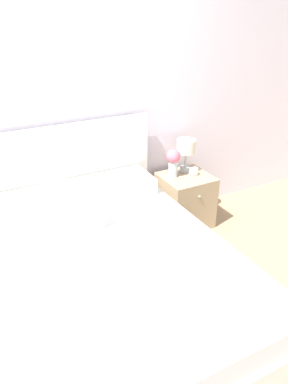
{
  "coord_description": "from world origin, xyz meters",
  "views": [
    {
      "loc": [
        -0.59,
        -2.83,
        1.96
      ],
      "look_at": [
        0.61,
        -0.56,
        0.64
      ],
      "focal_mm": 35.0,
      "sensor_mm": 36.0,
      "label": 1
    }
  ],
  "objects_px": {
    "bed": "(89,282)",
    "nightstand": "(185,200)",
    "alarm_clock": "(194,172)",
    "flower_vase": "(173,160)",
    "table_lamp": "(186,149)"
  },
  "relations": [
    {
      "from": "bed",
      "to": "nightstand",
      "type": "relative_size",
      "value": 3.99
    },
    {
      "from": "alarm_clock",
      "to": "flower_vase",
      "type": "bearing_deg",
      "value": 157.71
    },
    {
      "from": "table_lamp",
      "to": "alarm_clock",
      "type": "distance_m",
      "value": 0.22
    },
    {
      "from": "alarm_clock",
      "to": "nightstand",
      "type": "bearing_deg",
      "value": 162.12
    },
    {
      "from": "table_lamp",
      "to": "flower_vase",
      "type": "relative_size",
      "value": 1.19
    },
    {
      "from": "nightstand",
      "to": "flower_vase",
      "type": "distance_m",
      "value": 0.43
    },
    {
      "from": "table_lamp",
      "to": "alarm_clock",
      "type": "height_order",
      "value": "table_lamp"
    },
    {
      "from": "flower_vase",
      "to": "nightstand",
      "type": "bearing_deg",
      "value": -24.81
    },
    {
      "from": "table_lamp",
      "to": "alarm_clock",
      "type": "relative_size",
      "value": 4.12
    },
    {
      "from": "nightstand",
      "to": "flower_vase",
      "type": "bearing_deg",
      "value": 155.19
    },
    {
      "from": "nightstand",
      "to": "table_lamp",
      "type": "height_order",
      "value": "table_lamp"
    },
    {
      "from": "nightstand",
      "to": "alarm_clock",
      "type": "relative_size",
      "value": 6.65
    },
    {
      "from": "bed",
      "to": "table_lamp",
      "type": "distance_m",
      "value": 1.57
    },
    {
      "from": "table_lamp",
      "to": "flower_vase",
      "type": "xyz_separation_m",
      "value": [
        -0.16,
        -0.05,
        -0.07
      ]
    },
    {
      "from": "table_lamp",
      "to": "flower_vase",
      "type": "distance_m",
      "value": 0.18
    }
  ]
}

